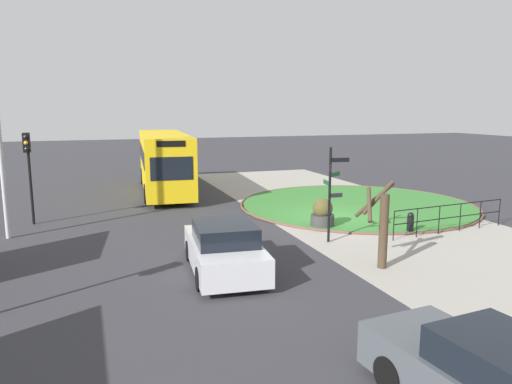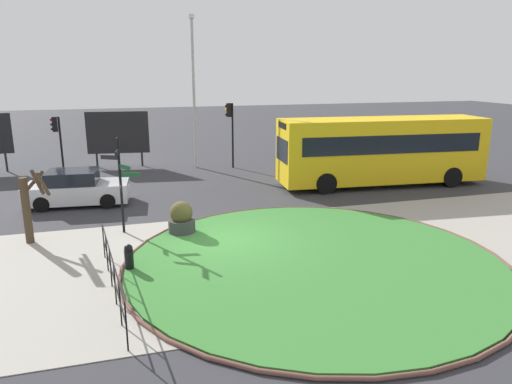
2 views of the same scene
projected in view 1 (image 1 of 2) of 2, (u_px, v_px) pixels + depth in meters
ground at (333, 219)px, 20.74m from camera, size 120.00×120.00×0.00m
sidewalk_paving at (365, 216)px, 21.26m from camera, size 32.00×8.75×0.02m
grass_island at (356, 204)px, 23.61m from camera, size 11.23×11.23×0.10m
grass_kerb_ring at (356, 204)px, 23.61m from camera, size 11.54×11.54×0.11m
signpost_directional at (331, 188)px, 16.78m from camera, size 1.28×1.03×3.43m
bollard_foreground at (410, 223)px, 18.24m from camera, size 0.26×0.26×0.83m
railing_grass_edge at (450, 215)px, 18.25m from camera, size 0.58×5.47×1.12m
bus_yellow at (164, 161)px, 27.21m from camera, size 10.42×3.21×3.34m
car_near_lane at (224, 249)px, 13.85m from camera, size 4.37×2.26×1.50m
traffic_light_far at (28, 158)px, 19.20m from camera, size 0.49×0.27×3.78m
planter_near_signpost at (323, 215)px, 19.07m from camera, size 0.94×0.94×1.21m
street_tree_bare at (381, 223)px, 14.17m from camera, size 0.97×1.37×2.59m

